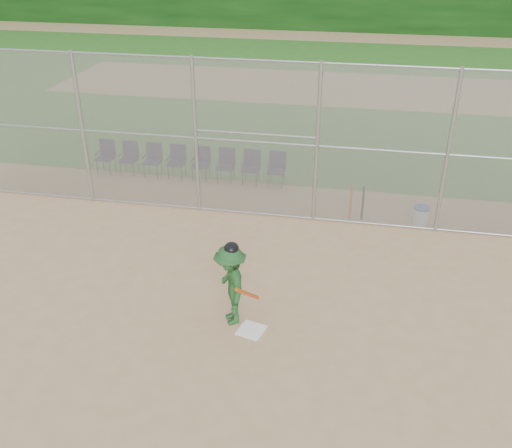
% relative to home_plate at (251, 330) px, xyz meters
% --- Properties ---
extents(ground, '(100.00, 100.00, 0.00)m').
position_rel_home_plate_xyz_m(ground, '(-0.32, -0.37, -0.01)').
color(ground, tan).
rests_on(ground, ground).
extents(grass_strip, '(100.00, 100.00, 0.00)m').
position_rel_home_plate_xyz_m(grass_strip, '(-0.32, 17.63, -0.00)').
color(grass_strip, '#2A671E').
rests_on(grass_strip, ground).
extents(dirt_patch_far, '(24.00, 24.00, 0.00)m').
position_rel_home_plate_xyz_m(dirt_patch_far, '(-0.32, 17.63, -0.00)').
color(dirt_patch_far, tan).
rests_on(dirt_patch_far, ground).
extents(backstop_fence, '(16.09, 0.09, 4.00)m').
position_rel_home_plate_xyz_m(backstop_fence, '(-0.32, 4.63, 2.06)').
color(backstop_fence, gray).
rests_on(backstop_fence, ground).
extents(home_plate, '(0.56, 0.56, 0.02)m').
position_rel_home_plate_xyz_m(home_plate, '(0.00, 0.00, 0.00)').
color(home_plate, white).
rests_on(home_plate, ground).
extents(batter_at_plate, '(1.06, 1.33, 1.71)m').
position_rel_home_plate_xyz_m(batter_at_plate, '(-0.43, 0.22, 0.82)').
color(batter_at_plate, '#205123').
rests_on(batter_at_plate, ground).
extents(water_cooler, '(0.38, 0.38, 0.48)m').
position_rel_home_plate_xyz_m(water_cooler, '(3.33, 4.93, 0.23)').
color(water_cooler, white).
rests_on(water_cooler, ground).
extents(spare_bats, '(0.36, 0.34, 0.83)m').
position_rel_home_plate_xyz_m(spare_bats, '(1.74, 5.02, 0.40)').
color(spare_bats, '#D84C14').
rests_on(spare_bats, ground).
extents(chair_0, '(0.54, 0.52, 0.96)m').
position_rel_home_plate_xyz_m(chair_0, '(-5.77, 6.56, 0.47)').
color(chair_0, '#110F39').
rests_on(chair_0, ground).
extents(chair_1, '(0.54, 0.52, 0.96)m').
position_rel_home_plate_xyz_m(chair_1, '(-5.03, 6.56, 0.47)').
color(chair_1, '#110F39').
rests_on(chair_1, ground).
extents(chair_2, '(0.54, 0.52, 0.96)m').
position_rel_home_plate_xyz_m(chair_2, '(-4.29, 6.56, 0.47)').
color(chair_2, '#110F39').
rests_on(chair_2, ground).
extents(chair_3, '(0.54, 0.52, 0.96)m').
position_rel_home_plate_xyz_m(chair_3, '(-3.55, 6.56, 0.47)').
color(chair_3, '#110F39').
rests_on(chair_3, ground).
extents(chair_4, '(0.54, 0.52, 0.96)m').
position_rel_home_plate_xyz_m(chair_4, '(-2.81, 6.56, 0.47)').
color(chair_4, '#110F39').
rests_on(chair_4, ground).
extents(chair_5, '(0.54, 0.52, 0.96)m').
position_rel_home_plate_xyz_m(chair_5, '(-2.07, 6.56, 0.47)').
color(chair_5, '#110F39').
rests_on(chair_5, ground).
extents(chair_6, '(0.54, 0.52, 0.96)m').
position_rel_home_plate_xyz_m(chair_6, '(-1.33, 6.56, 0.47)').
color(chair_6, '#110F39').
rests_on(chair_6, ground).
extents(chair_7, '(0.54, 0.52, 0.96)m').
position_rel_home_plate_xyz_m(chair_7, '(-0.59, 6.56, 0.47)').
color(chair_7, '#110F39').
rests_on(chair_7, ground).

